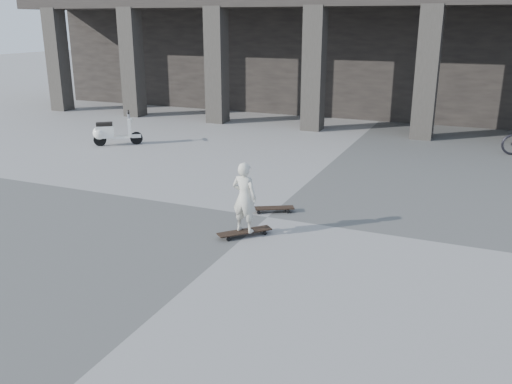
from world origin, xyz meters
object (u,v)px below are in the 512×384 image
at_px(scooter, 109,132).
at_px(longboard, 245,232).
at_px(child, 244,197).
at_px(skateboard_spare, 273,208).

bearing_deg(scooter, longboard, -72.52).
relative_size(longboard, child, 0.70).
bearing_deg(longboard, scooter, 96.52).
height_order(child, scooter, child).
relative_size(child, scooter, 1.00).
bearing_deg(scooter, child, -72.52).
relative_size(longboard, scooter, 0.69).
distance_m(longboard, skateboard_spare, 1.32).
bearing_deg(skateboard_spare, scooter, 123.11).
relative_size(skateboard_spare, scooter, 0.67).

